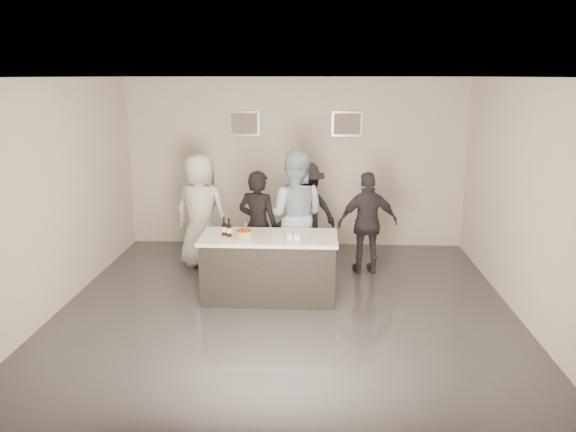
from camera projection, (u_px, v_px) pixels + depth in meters
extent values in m
plane|color=#3D3D42|center=(286.00, 309.00, 7.47)|extent=(6.00, 6.00, 0.00)
plane|color=white|center=(286.00, 77.00, 6.74)|extent=(6.00, 6.00, 0.00)
cube|color=beige|center=(295.00, 163.00, 10.02)|extent=(6.00, 0.04, 3.00)
cube|color=beige|center=(263.00, 284.00, 4.20)|extent=(6.00, 0.04, 3.00)
cube|color=beige|center=(55.00, 196.00, 7.26)|extent=(0.04, 6.00, 3.00)
cube|color=beige|center=(527.00, 202.00, 6.95)|extent=(0.04, 6.00, 3.00)
cube|color=#B2B2B7|center=(244.00, 123.00, 9.86)|extent=(0.54, 0.04, 0.44)
cube|color=#B2B2B7|center=(347.00, 124.00, 9.77)|extent=(0.54, 0.04, 0.44)
cube|color=white|center=(269.00, 267.00, 7.74)|extent=(1.86, 0.86, 0.90)
cylinder|color=orange|center=(244.00, 235.00, 7.55)|extent=(0.22, 0.22, 0.08)
cylinder|color=black|center=(224.00, 226.00, 7.63)|extent=(0.07, 0.07, 0.26)
cylinder|color=black|center=(229.00, 227.00, 7.57)|extent=(0.07, 0.07, 0.26)
cube|color=orange|center=(294.00, 236.00, 7.50)|extent=(0.19, 0.19, 0.08)
cube|color=pink|center=(240.00, 241.00, 7.40)|extent=(0.24, 0.08, 0.01)
imported|color=black|center=(258.00, 226.00, 8.35)|extent=(0.70, 0.57, 1.68)
imported|color=#A2BCD3|center=(295.00, 215.00, 8.43)|extent=(1.05, 0.87, 1.96)
imported|color=silver|center=(201.00, 211.00, 8.95)|extent=(1.02, 0.80, 1.83)
imported|color=#2F2B33|center=(368.00, 223.00, 8.67)|extent=(0.99, 0.54, 1.60)
imported|color=black|center=(306.00, 213.00, 9.18)|extent=(1.24, 1.02, 1.67)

